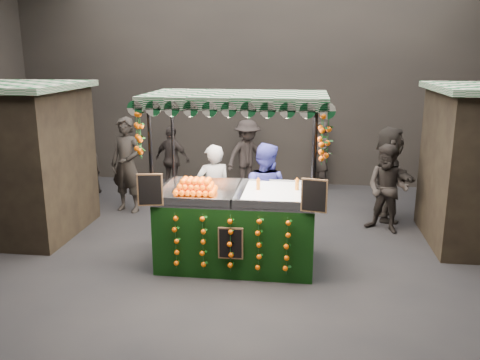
# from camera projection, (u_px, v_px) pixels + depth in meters

# --- Properties ---
(ground) EXTENTS (12.00, 12.00, 0.00)m
(ground) POSITION_uv_depth(u_px,v_px,m) (240.00, 266.00, 7.53)
(ground) COLOR black
(ground) RESTS_ON ground
(market_hall) EXTENTS (12.10, 10.10, 5.05)m
(market_hall) POSITION_uv_depth(u_px,v_px,m) (240.00, 30.00, 6.69)
(market_hall) COLOR black
(market_hall) RESTS_ON ground
(juice_stall) EXTENTS (2.63, 1.54, 2.54)m
(juice_stall) POSITION_uv_depth(u_px,v_px,m) (237.00, 214.00, 7.44)
(juice_stall) COLOR black
(juice_stall) RESTS_ON ground
(vendor_grey) EXTENTS (0.71, 0.60, 1.64)m
(vendor_grey) POSITION_uv_depth(u_px,v_px,m) (213.00, 193.00, 8.42)
(vendor_grey) COLOR gray
(vendor_grey) RESTS_ON ground
(vendor_blue) EXTENTS (0.98, 0.85, 1.70)m
(vendor_blue) POSITION_uv_depth(u_px,v_px,m) (264.00, 194.00, 8.21)
(vendor_blue) COLOR navy
(vendor_blue) RESTS_ON ground
(shopper_0) EXTENTS (0.78, 0.61, 1.88)m
(shopper_0) POSITION_uv_depth(u_px,v_px,m) (127.00, 165.00, 9.92)
(shopper_0) COLOR black
(shopper_0) RESTS_ON ground
(shopper_1) EXTENTS (0.95, 0.88, 1.56)m
(shopper_1) POSITION_uv_depth(u_px,v_px,m) (388.00, 189.00, 8.81)
(shopper_1) COLOR black
(shopper_1) RESTS_ON ground
(shopper_2) EXTENTS (0.95, 0.65, 1.50)m
(shopper_2) POSITION_uv_depth(u_px,v_px,m) (172.00, 159.00, 11.34)
(shopper_2) COLOR #2B2523
(shopper_2) RESTS_ON ground
(shopper_3) EXTENTS (1.20, 1.14, 1.63)m
(shopper_3) POSITION_uv_depth(u_px,v_px,m) (247.00, 156.00, 11.41)
(shopper_3) COLOR #2D2624
(shopper_3) RESTS_ON ground
(shopper_4) EXTENTS (1.08, 1.01, 1.85)m
(shopper_4) POSITION_uv_depth(u_px,v_px,m) (78.00, 161.00, 10.34)
(shopper_4) COLOR black
(shopper_4) RESTS_ON ground
(shopper_5) EXTENTS (0.70, 1.70, 1.78)m
(shopper_5) POSITION_uv_depth(u_px,v_px,m) (388.00, 174.00, 9.44)
(shopper_5) COLOR black
(shopper_5) RESTS_ON ground
(shopper_6) EXTENTS (0.63, 0.68, 1.56)m
(shopper_6) POSITION_uv_depth(u_px,v_px,m) (320.00, 156.00, 11.60)
(shopper_6) COLOR #2B2523
(shopper_6) RESTS_ON ground
(shopper_7) EXTENTS (0.97, 1.03, 1.69)m
(shopper_7) POSITION_uv_depth(u_px,v_px,m) (81.00, 157.00, 11.10)
(shopper_7) COLOR black
(shopper_7) RESTS_ON ground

